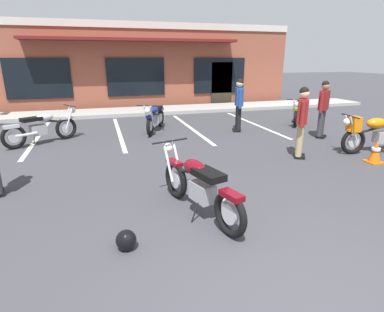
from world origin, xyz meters
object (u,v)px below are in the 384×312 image
at_px(motorcycle_black_cruiser, 42,127).
at_px(person_near_building, 302,119).
at_px(motorcycle_foreground_classic, 199,186).
at_px(person_by_back_row, 239,102).
at_px(motorcycle_red_sportbike, 299,111).
at_px(person_in_black_shirt, 323,106).
at_px(traffic_cone, 376,152).
at_px(helmet_on_pavement, 126,240).
at_px(motorcycle_silver_naked, 155,117).
at_px(motorcycle_blue_standard, 376,132).

height_order(motorcycle_black_cruiser, person_near_building, person_near_building).
bearing_deg(motorcycle_foreground_classic, person_near_building, 32.46).
distance_m(motorcycle_black_cruiser, person_by_back_row, 5.87).
distance_m(motorcycle_red_sportbike, motorcycle_black_cruiser, 8.51).
xyz_separation_m(person_in_black_shirt, traffic_cone, (-0.34, -2.33, -0.69)).
bearing_deg(person_by_back_row, person_in_black_shirt, -36.14).
xyz_separation_m(person_in_black_shirt, person_by_back_row, (-2.01, 1.47, 0.00)).
height_order(person_by_back_row, helmet_on_pavement, person_by_back_row).
xyz_separation_m(motorcycle_foreground_classic, motorcycle_red_sportbike, (5.58, 5.54, 0.00)).
xyz_separation_m(motorcycle_red_sportbike, person_near_building, (-2.44, -3.54, 0.49)).
bearing_deg(helmet_on_pavement, motorcycle_black_cruiser, 106.89).
relative_size(person_in_black_shirt, traffic_cone, 3.16).
bearing_deg(motorcycle_silver_naked, motorcycle_red_sportbike, -2.62).
relative_size(motorcycle_black_cruiser, helmet_on_pavement, 7.15).
xyz_separation_m(person_near_building, helmet_on_pavement, (-4.30, -2.64, -0.82)).
relative_size(motorcycle_red_sportbike, person_near_building, 1.03).
height_order(motorcycle_foreground_classic, helmet_on_pavement, motorcycle_foreground_classic).
bearing_deg(motorcycle_red_sportbike, person_near_building, -124.54).
relative_size(person_near_building, helmet_on_pavement, 6.44).
xyz_separation_m(motorcycle_foreground_classic, person_near_building, (3.15, 2.00, 0.49)).
distance_m(helmet_on_pavement, traffic_cone, 6.04).
bearing_deg(person_by_back_row, motorcycle_blue_standard, -54.48).
xyz_separation_m(person_near_building, traffic_cone, (1.46, -0.81, -0.69)).
bearing_deg(helmet_on_pavement, person_in_black_shirt, 34.28).
bearing_deg(person_near_building, motorcycle_black_cruiser, 152.48).
bearing_deg(person_by_back_row, person_near_building, -85.93).
bearing_deg(motorcycle_black_cruiser, person_near_building, -27.52).
bearing_deg(motorcycle_blue_standard, person_near_building, 174.45).
xyz_separation_m(motorcycle_red_sportbike, motorcycle_silver_naked, (-5.21, 0.24, 0.00)).
height_order(motorcycle_foreground_classic, traffic_cone, motorcycle_foreground_classic).
bearing_deg(motorcycle_red_sportbike, person_in_black_shirt, -107.45).
distance_m(person_by_back_row, person_near_building, 2.99).
height_order(motorcycle_black_cruiser, motorcycle_silver_naked, same).
bearing_deg(motorcycle_silver_naked, motorcycle_blue_standard, -39.45).
bearing_deg(motorcycle_black_cruiser, person_in_black_shirt, -11.80).
bearing_deg(motorcycle_black_cruiser, motorcycle_foreground_classic, -60.54).
bearing_deg(motorcycle_black_cruiser, motorcycle_silver_naked, 10.66).
xyz_separation_m(motorcycle_blue_standard, person_in_black_shirt, (-0.26, 1.72, 0.42)).
distance_m(person_by_back_row, helmet_on_pavement, 7.00).
relative_size(motorcycle_red_sportbike, helmet_on_pavement, 6.62).
xyz_separation_m(motorcycle_red_sportbike, motorcycle_blue_standard, (-0.37, -3.74, 0.07)).
distance_m(person_by_back_row, traffic_cone, 4.21).
bearing_deg(motorcycle_silver_naked, motorcycle_black_cruiser, -169.34).
xyz_separation_m(motorcycle_foreground_classic, motorcycle_blue_standard, (5.21, 1.80, 0.07)).
xyz_separation_m(person_by_back_row, person_near_building, (0.21, -2.98, 0.00)).
xyz_separation_m(motorcycle_foreground_classic, motorcycle_silver_naked, (0.37, 5.78, 0.00)).
relative_size(motorcycle_red_sportbike, motorcycle_black_cruiser, 0.93).
xyz_separation_m(person_in_black_shirt, person_near_building, (-1.80, -1.52, 0.00)).
relative_size(motorcycle_red_sportbike, person_by_back_row, 1.03).
bearing_deg(helmet_on_pavement, motorcycle_red_sportbike, 42.54).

